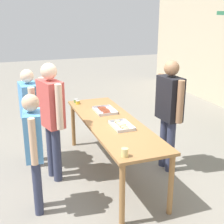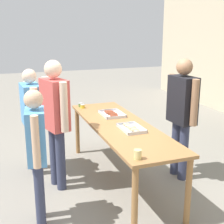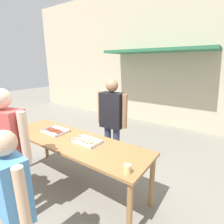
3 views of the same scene
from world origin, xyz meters
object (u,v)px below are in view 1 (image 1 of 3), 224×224
food_tray_buns (122,126)px  beer_cup (125,153)px  condiment_jar_ketchup (78,102)px  person_customer_waiting_in_line (51,112)px  food_tray_sausages (105,111)px  condiment_jar_mustard (76,101)px  person_server_behind_table (169,107)px  person_customer_holding_hotdog (30,110)px  person_customer_with_cup (34,144)px

food_tray_buns → beer_cup: beer_cup is taller
condiment_jar_ketchup → person_customer_waiting_in_line: person_customer_waiting_in_line is taller
food_tray_sausages → beer_cup: beer_cup is taller
condiment_jar_mustard → person_customer_waiting_in_line: (1.01, -0.60, 0.16)m
food_tray_buns → condiment_jar_ketchup: 1.37m
person_server_behind_table → person_customer_waiting_in_line: 1.78m
food_tray_sausages → person_customer_waiting_in_line: (0.34, -0.93, 0.18)m
person_customer_holding_hotdog → person_customer_with_cup: (1.34, -0.09, -0.01)m
condiment_jar_ketchup → person_customer_with_cup: (1.66, -0.95, 0.03)m
person_customer_holding_hotdog → person_customer_waiting_in_line: size_ratio=0.90×
condiment_jar_ketchup → person_customer_holding_hotdog: 0.92m
food_tray_sausages → person_customer_with_cup: (1.09, -1.27, 0.05)m
condiment_jar_ketchup → food_tray_buns: bearing=13.5°
person_server_behind_table → person_customer_with_cup: size_ratio=1.14×
condiment_jar_ketchup → person_customer_with_cup: bearing=-29.9°
condiment_jar_ketchup → person_customer_holding_hotdog: (0.32, -0.86, 0.04)m
person_server_behind_table → food_tray_buns: bearing=-86.3°
person_customer_holding_hotdog → food_tray_buns: bearing=-135.0°
food_tray_sausages → beer_cup: size_ratio=4.30×
food_tray_buns → condiment_jar_ketchup: condiment_jar_ketchup is taller
condiment_jar_ketchup → beer_cup: bearing=-0.1°
beer_cup → person_customer_holding_hotdog: 2.09m
condiment_jar_mustard → person_customer_with_cup: person_customer_with_cup is taller
condiment_jar_mustard → person_server_behind_table: size_ratio=0.04×
food_tray_sausages → food_tray_buns: 0.76m
food_tray_buns → person_customer_with_cup: bearing=-75.4°
person_customer_with_cup → condiment_jar_ketchup: bearing=-23.0°
beer_cup → person_server_behind_table: (-1.00, 1.15, 0.14)m
food_tray_sausages → person_customer_waiting_in_line: bearing=-70.0°
food_tray_sausages → person_customer_with_cup: size_ratio=0.28×
person_server_behind_table → person_customer_with_cup: (0.44, -2.10, -0.12)m
beer_cup → person_customer_holding_hotdog: (-1.91, -0.86, 0.02)m
condiment_jar_mustard → food_tray_sausages: bearing=25.7°
person_customer_holding_hotdog → food_tray_sausages: bearing=-106.5°
condiment_jar_mustard → beer_cup: 2.33m
condiment_jar_mustard → person_customer_with_cup: size_ratio=0.05×
condiment_jar_mustard → person_server_behind_table: bearing=41.0°
person_customer_with_cup → person_customer_holding_hotdog: bearing=2.9°
condiment_jar_ketchup → person_customer_holding_hotdog: person_customer_holding_hotdog is taller
food_tray_sausages → person_customer_holding_hotdog: (-0.25, -1.18, 0.06)m
person_server_behind_table → beer_cup: bearing=-52.6°
food_tray_sausages → beer_cup: 1.68m
beer_cup → person_customer_holding_hotdog: person_customer_holding_hotdog is taller
food_tray_buns → person_customer_holding_hotdog: size_ratio=0.27×
condiment_jar_mustard → person_customer_holding_hotdog: person_customer_holding_hotdog is taller
person_server_behind_table → person_customer_holding_hotdog: (-0.91, -2.01, -0.11)m
food_tray_buns → person_customer_holding_hotdog: (-1.01, -1.18, 0.05)m
food_tray_sausages → food_tray_buns: food_tray_buns is taller
person_server_behind_table → person_customer_waiting_in_line: person_customer_waiting_in_line is taller
food_tray_sausages → condiment_jar_mustard: bearing=-154.3°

